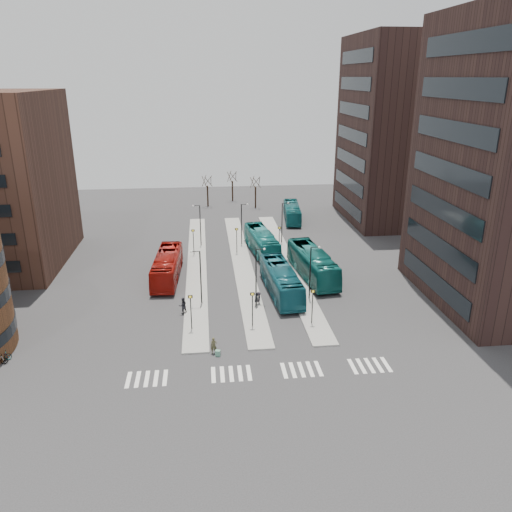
{
  "coord_description": "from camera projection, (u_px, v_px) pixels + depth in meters",
  "views": [
    {
      "loc": [
        -2.77,
        -32.11,
        23.57
      ],
      "look_at": [
        2.71,
        19.08,
        5.0
      ],
      "focal_mm": 35.0,
      "sensor_mm": 36.0,
      "label": 1
    }
  ],
  "objects": [
    {
      "name": "island_mid",
      "position": [
        242.0,
        263.0,
        66.54
      ],
      "size": [
        2.5,
        45.0,
        0.15
      ],
      "primitive_type": "cube",
      "color": "gray",
      "rests_on": "ground"
    },
    {
      "name": "commuter_b",
      "position": [
        256.0,
        300.0,
        53.68
      ],
      "size": [
        0.62,
        1.1,
        1.77
      ],
      "primitive_type": "imported",
      "rotation": [
        0.0,
        0.0,
        1.38
      ],
      "color": "black",
      "rests_on": "ground"
    },
    {
      "name": "island_left",
      "position": [
        197.0,
        265.0,
        65.94
      ],
      "size": [
        2.5,
        45.0,
        0.15
      ],
      "primitive_type": "cube",
      "color": "gray",
      "rests_on": "ground"
    },
    {
      "name": "crosswalk_stripes",
      "position": [
        264.0,
        372.0,
        42.22
      ],
      "size": [
        22.35,
        2.4,
        0.01
      ],
      "color": "silver",
      "rests_on": "ground"
    },
    {
      "name": "commuter_a",
      "position": [
        183.0,
        306.0,
        52.35
      ],
      "size": [
        1.03,
        0.9,
        1.79
      ],
      "primitive_type": "imported",
      "rotation": [
        0.0,
        0.0,
        3.44
      ],
      "color": "black",
      "rests_on": "ground"
    },
    {
      "name": "suitcase",
      "position": [
        218.0,
        353.0,
        44.57
      ],
      "size": [
        0.5,
        0.44,
        0.54
      ],
      "primitive_type": "cube",
      "rotation": [
        0.0,
        0.0,
        -0.25
      ],
      "color": "#1D4CA0",
      "rests_on": "ground"
    },
    {
      "name": "ground",
      "position": [
        247.0,
        402.0,
        38.31
      ],
      "size": [
        160.0,
        160.0,
        0.0
      ],
      "primitive_type": "plane",
      "color": "#2A2A2C",
      "rests_on": "ground"
    },
    {
      "name": "teal_bus_c",
      "position": [
        312.0,
        263.0,
        61.72
      ],
      "size": [
        4.34,
        12.92,
        3.53
      ],
      "primitive_type": "imported",
      "rotation": [
        0.0,
        0.0,
        0.11
      ],
      "color": "#125A56",
      "rests_on": "ground"
    },
    {
      "name": "teal_bus_a",
      "position": [
        281.0,
        281.0,
        56.84
      ],
      "size": [
        3.59,
        12.0,
        3.3
      ],
      "primitive_type": "imported",
      "rotation": [
        0.0,
        0.0,
        0.07
      ],
      "color": "#135360",
      "rests_on": "ground"
    },
    {
      "name": "bicycle_far",
      "position": [
        0.0,
        357.0,
        43.66
      ],
      "size": [
        1.87,
        1.19,
        0.93
      ],
      "primitive_type": "imported",
      "rotation": [
        0.0,
        0.0,
        1.93
      ],
      "color": "gray",
      "rests_on": "ground"
    },
    {
      "name": "red_bus",
      "position": [
        167.0,
        266.0,
        61.19
      ],
      "size": [
        3.41,
        11.92,
        3.28
      ],
      "primitive_type": "imported",
      "rotation": [
        0.0,
        0.0,
        -0.06
      ],
      "color": "maroon",
      "rests_on": "ground"
    },
    {
      "name": "sign_poles",
      "position": [
        243.0,
        266.0,
        59.16
      ],
      "size": [
        12.45,
        22.12,
        3.65
      ],
      "color": "black",
      "rests_on": "ground"
    },
    {
      "name": "lamp_posts",
      "position": [
        248.0,
        243.0,
        63.55
      ],
      "size": [
        14.04,
        20.24,
        6.12
      ],
      "color": "black",
      "rests_on": "ground"
    },
    {
      "name": "tower_far",
      "position": [
        410.0,
        131.0,
        83.19
      ],
      "size": [
        20.12,
        20.0,
        30.0
      ],
      "color": "#2F1D1A",
      "rests_on": "ground"
    },
    {
      "name": "teal_bus_d",
      "position": [
        292.0,
        212.0,
        86.07
      ],
      "size": [
        3.56,
        10.7,
        2.93
      ],
      "primitive_type": "imported",
      "rotation": [
        0.0,
        0.0,
        -0.11
      ],
      "color": "#135D63",
      "rests_on": "ground"
    },
    {
      "name": "commuter_c",
      "position": [
        259.0,
        298.0,
        54.38
      ],
      "size": [
        0.71,
        1.05,
        1.51
      ],
      "primitive_type": "imported",
      "rotation": [
        0.0,
        0.0,
        4.55
      ],
      "color": "black",
      "rests_on": "ground"
    },
    {
      "name": "island_right",
      "position": [
        286.0,
        262.0,
        67.14
      ],
      "size": [
        2.5,
        45.0,
        0.15
      ],
      "primitive_type": "cube",
      "color": "gray",
      "rests_on": "ground"
    },
    {
      "name": "teal_bus_b",
      "position": [
        262.0,
        242.0,
        70.23
      ],
      "size": [
        4.07,
        11.89,
        3.25
      ],
      "primitive_type": "imported",
      "rotation": [
        0.0,
        0.0,
        0.12
      ],
      "color": "#167170",
      "rests_on": "ground"
    },
    {
      "name": "traveller",
      "position": [
        214.0,
        346.0,
        44.78
      ],
      "size": [
        0.58,
        0.39,
        1.58
      ],
      "primitive_type": "imported",
      "rotation": [
        0.0,
        0.0,
        -0.02
      ],
      "color": "#46432A",
      "rests_on": "ground"
    },
    {
      "name": "bare_trees",
      "position": [
        232.0,
        191.0,
        96.27
      ],
      "size": [
        10.97,
        8.14,
        5.9
      ],
      "color": "black",
      "rests_on": "ground"
    }
  ]
}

